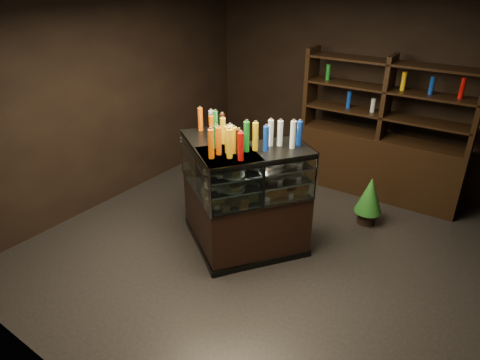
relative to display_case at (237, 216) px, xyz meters
The scene contains 7 objects.
ground 0.58m from the display_case, 35.36° to the left, with size 5.00×5.00×0.00m, color black.
room_shell 1.55m from the display_case, 35.36° to the left, with size 5.02×5.02×3.01m.
display_case is the anchor object (origin of this frame).
food_display 0.54m from the display_case, 79.53° to the right, with size 1.33×0.99×0.41m.
bottles_top 0.99m from the display_case, 100.47° to the left, with size 1.17×0.85×0.30m.
potted_conifer 1.77m from the display_case, 53.84° to the left, with size 0.35×0.35×0.74m.
back_shelving 2.42m from the display_case, 70.09° to the left, with size 2.28×0.51×2.00m.
Camera 1 is at (2.17, -3.61, 3.01)m, focal length 32.00 mm.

